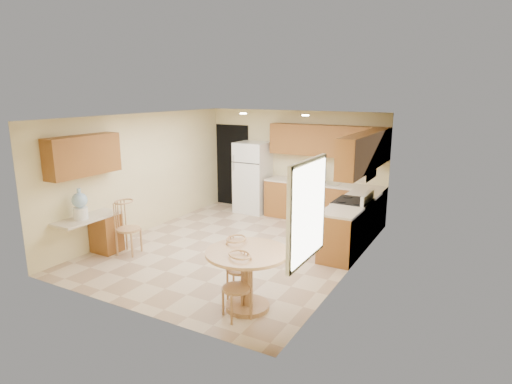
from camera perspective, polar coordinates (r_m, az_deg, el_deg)
The scene contains 30 objects.
floor at distance 8.33m, azimuth -2.86°, elevation -7.40°, with size 5.50×5.50×0.00m, color #C6AD8F.
ceiling at distance 7.80m, azimuth -3.08°, elevation 10.04°, with size 4.50×5.50×0.02m, color white.
wall_back at distance 10.36m, azimuth 5.11°, elevation 3.87°, with size 4.50×0.02×2.50m, color beige.
wall_front at distance 5.90m, azimuth -17.26°, elevation -4.02°, with size 4.50×0.02×2.50m, color beige.
wall_left at distance 9.34m, azimuth -14.78°, elevation 2.43°, with size 0.02×5.50×2.50m, color beige.
wall_right at distance 7.07m, azimuth 12.71°, elevation -0.89°, with size 0.02×5.50×2.50m, color beige.
doorway at distance 11.19m, azimuth -3.17°, elevation 3.58°, with size 0.90×0.02×2.10m, color black.
base_cab_back at distance 9.94m, azimuth 8.92°, elevation -1.45°, with size 2.75×0.60×0.87m, color #975C26.
counter_back at distance 9.84m, azimuth 9.01°, elevation 1.11°, with size 2.75×0.63×0.04m, color beige.
base_cab_right_a at distance 9.09m, azimuth 13.98°, elevation -3.11°, with size 0.60×0.59×0.87m, color #975C26.
counter_right_a at distance 8.97m, azimuth 14.15°, elevation -0.32°, with size 0.63×0.59×0.04m, color beige.
base_cab_right_b at distance 7.75m, azimuth 11.12°, elevation -5.83°, with size 0.60×0.80×0.87m, color #975C26.
counter_right_b at distance 7.62m, azimuth 11.27°, elevation -2.60°, with size 0.63×0.80×0.04m, color beige.
upper_cab_back at distance 9.81m, azimuth 9.49°, elevation 6.74°, with size 2.75×0.33×0.70m, color #975C26.
upper_cab_right at distance 8.15m, azimuth 14.25°, elevation 5.19°, with size 0.33×2.42×0.70m, color #975C26.
upper_cab_left at distance 8.05m, azimuth -22.04°, elevation 4.54°, with size 0.33×1.40×0.70m, color #975C26.
sink at distance 9.84m, azimuth 8.88°, elevation 1.25°, with size 0.78×0.44×0.01m, color silver.
range_hood at distance 8.21m, azimuth 13.46°, elevation 2.25°, with size 0.50×0.76×0.14m, color silver.
desk_pedestal at distance 8.50m, azimuth -19.34°, elevation -5.17°, with size 0.48×0.42×0.72m, color #975C26.
desk_top at distance 8.15m, azimuth -21.53°, elevation -3.26°, with size 0.50×1.20×0.04m, color beige.
window at distance 5.32m, azimuth 6.91°, elevation -2.57°, with size 0.06×1.12×1.30m.
can_light_a at distance 9.08m, azimuth -1.72°, elevation 10.43°, with size 0.14×0.14×0.02m, color white.
can_light_b at distance 8.45m, azimuth 6.60°, elevation 10.13°, with size 0.14×0.14×0.02m, color white.
refrigerator at distance 10.54m, azimuth -0.43°, elevation 1.97°, with size 0.77×0.74×1.73m.
stove at distance 8.46m, azimuth 12.62°, elevation -4.02°, with size 0.65×0.76×1.09m.
dining_table at distance 5.93m, azimuth -1.15°, elevation -10.51°, with size 1.14×1.14×0.84m.
chair_table_a at distance 6.19m, azimuth -2.62°, elevation -9.53°, with size 0.39×0.51×0.89m.
chair_table_b at distance 5.65m, azimuth -3.06°, elevation -11.95°, with size 0.39×0.46×0.88m.
chair_desk at distance 8.12m, azimuth -17.21°, elevation -4.04°, with size 0.44×0.57×0.99m.
water_crock at distance 8.00m, azimuth -22.41°, elevation -1.65°, with size 0.26×0.26×0.55m.
Camera 1 is at (4.13, -6.60, 2.95)m, focal length 30.00 mm.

